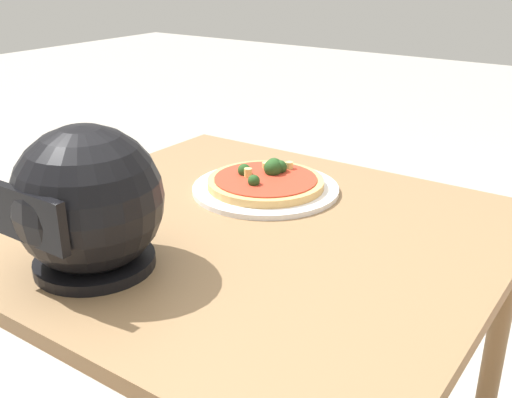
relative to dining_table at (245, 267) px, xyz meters
name	(u,v)px	position (x,y,z in m)	size (l,w,h in m)	color
dining_table	(245,267)	(0.00, 0.00, 0.00)	(0.99, 0.95, 0.76)	olive
pizza_plate	(266,189)	(0.08, -0.19, 0.10)	(0.34, 0.34, 0.01)	white
pizza	(266,180)	(0.08, -0.19, 0.12)	(0.27, 0.27, 0.05)	tan
motorcycle_helmet	(88,203)	(0.12, 0.29, 0.22)	(0.26, 0.26, 0.26)	black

